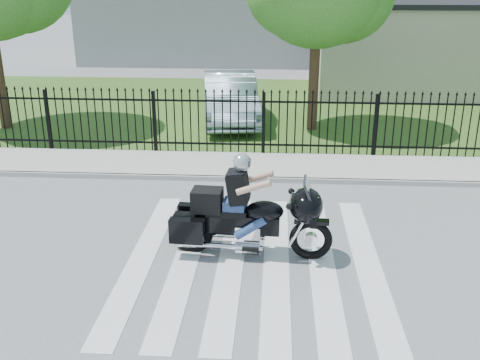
{
  "coord_description": "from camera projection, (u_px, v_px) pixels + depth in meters",
  "views": [
    {
      "loc": [
        0.34,
        -8.84,
        4.8
      ],
      "look_at": [
        -0.34,
        1.4,
        1.0
      ],
      "focal_mm": 42.0,
      "sensor_mm": 36.0,
      "label": 1
    }
  ],
  "objects": [
    {
      "name": "grass_strip",
      "position": [
        267.0,
        108.0,
        21.18
      ],
      "size": [
        40.0,
        12.0,
        0.02
      ],
      "primitive_type": "cube",
      "color": "#2F561D",
      "rests_on": "ground"
    },
    {
      "name": "building_low_roof",
      "position": [
        440.0,
        3.0,
        23.25
      ],
      "size": [
        10.2,
        6.2,
        0.2
      ],
      "primitive_type": "cube",
      "color": "black",
      "rests_on": "building_low"
    },
    {
      "name": "motorcycle_rider",
      "position": [
        245.0,
        214.0,
        9.92
      ],
      "size": [
        2.95,
        1.02,
        1.95
      ],
      "rotation": [
        0.0,
        0.0,
        -0.07
      ],
      "color": "black",
      "rests_on": "ground"
    },
    {
      "name": "parked_car",
      "position": [
        230.0,
        98.0,
        18.89
      ],
      "size": [
        2.35,
        5.1,
        1.62
      ],
      "primitive_type": "imported",
      "rotation": [
        0.0,
        0.0,
        0.13
      ],
      "color": "#96B0BC",
      "rests_on": "grass_strip"
    },
    {
      "name": "crosswalk",
      "position": [
        254.0,
        260.0,
        9.96
      ],
      "size": [
        5.0,
        5.5,
        0.01
      ],
      "primitive_type": null,
      "color": "silver",
      "rests_on": "ground"
    },
    {
      "name": "building_low",
      "position": [
        434.0,
        49.0,
        23.89
      ],
      "size": [
        10.0,
        6.0,
        3.5
      ],
      "primitive_type": "cube",
      "color": "#BDB49D",
      "rests_on": "ground"
    },
    {
      "name": "ground",
      "position": [
        254.0,
        260.0,
        9.96
      ],
      "size": [
        120.0,
        120.0,
        0.0
      ],
      "primitive_type": "plane",
      "color": "slate",
      "rests_on": "ground"
    },
    {
      "name": "curb",
      "position": [
        261.0,
        179.0,
        13.68
      ],
      "size": [
        40.0,
        0.12,
        0.12
      ],
      "primitive_type": "cube",
      "color": "#ADAAA3",
      "rests_on": "ground"
    },
    {
      "name": "sidewalk",
      "position": [
        262.0,
        166.0,
        14.62
      ],
      "size": [
        40.0,
        2.0,
        0.12
      ],
      "primitive_type": "cube",
      "color": "#ADAAA3",
      "rests_on": "ground"
    },
    {
      "name": "iron_fence",
      "position": [
        263.0,
        125.0,
        15.26
      ],
      "size": [
        26.0,
        0.04,
        1.8
      ],
      "color": "black",
      "rests_on": "ground"
    }
  ]
}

